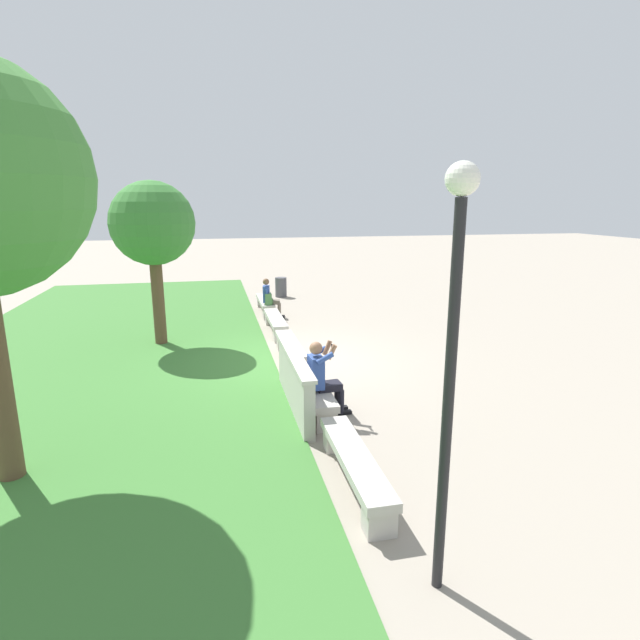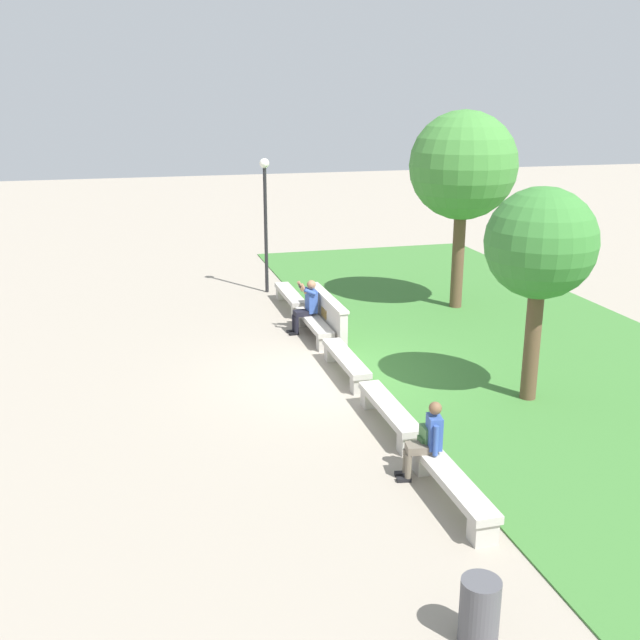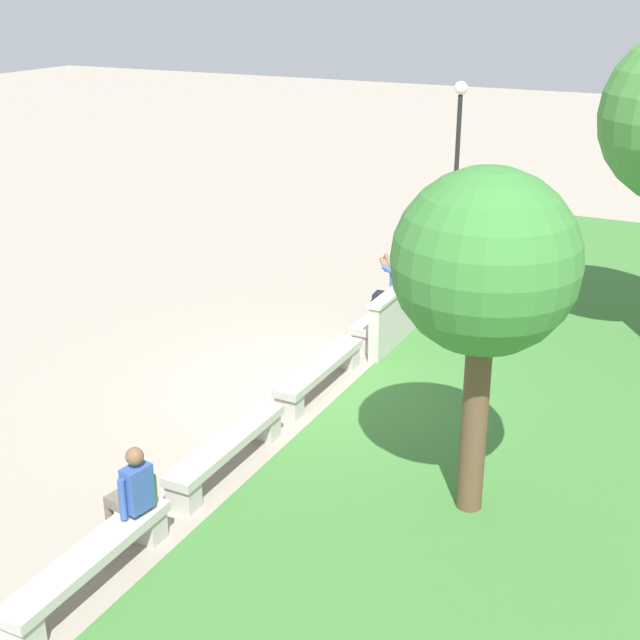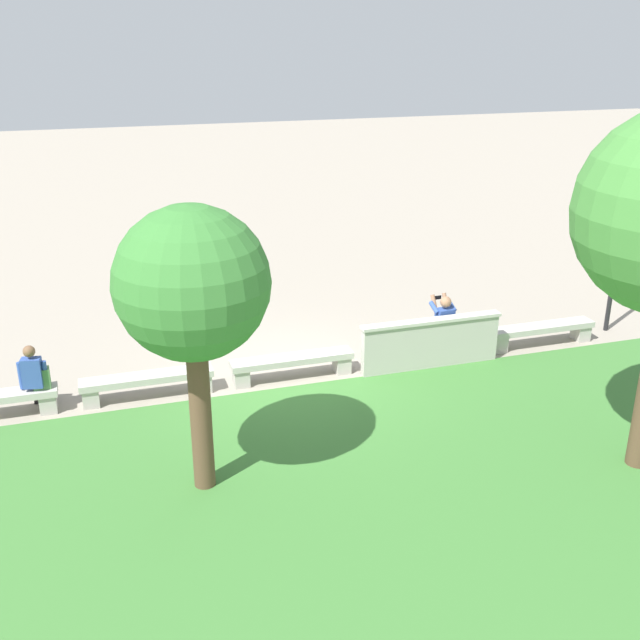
{
  "view_description": "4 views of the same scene",
  "coord_description": "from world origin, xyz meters",
  "px_view_note": "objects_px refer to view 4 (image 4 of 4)",
  "views": [
    {
      "loc": [
        -10.92,
        1.68,
        3.61
      ],
      "look_at": [
        -0.36,
        -0.62,
        1.03
      ],
      "focal_mm": 28.0,
      "sensor_mm": 36.0,
      "label": 1
    },
    {
      "loc": [
        14.1,
        -4.3,
        5.73
      ],
      "look_at": [
        -0.66,
        -0.39,
        1.06
      ],
      "focal_mm": 42.0,
      "sensor_mm": 36.0,
      "label": 2
    },
    {
      "loc": [
        11.09,
        5.52,
        5.94
      ],
      "look_at": [
        -0.56,
        -0.28,
        0.91
      ],
      "focal_mm": 50.0,
      "sensor_mm": 36.0,
      "label": 3
    },
    {
      "loc": [
        3.27,
        12.29,
        6.16
      ],
      "look_at": [
        -0.65,
        -0.33,
        0.98
      ],
      "focal_mm": 42.0,
      "sensor_mm": 36.0,
      "label": 4
    }
  ],
  "objects_px": {
    "bench_mid": "(292,363)",
    "person_distant": "(35,375)",
    "person_photographer": "(441,323)",
    "bench_far": "(147,382)",
    "backpack": "(41,378)",
    "lamp_post": "(623,215)",
    "bench_near": "(423,346)",
    "bench_main": "(541,331)",
    "tree_left_background": "(192,286)"
  },
  "relations": [
    {
      "from": "person_distant",
      "to": "lamp_post",
      "type": "xyz_separation_m",
      "value": [
        -11.66,
        -0.23,
        1.89
      ]
    },
    {
      "from": "bench_main",
      "to": "tree_left_background",
      "type": "relative_size",
      "value": 0.56
    },
    {
      "from": "bench_main",
      "to": "backpack",
      "type": "height_order",
      "value": "backpack"
    },
    {
      "from": "bench_far",
      "to": "backpack",
      "type": "relative_size",
      "value": 5.42
    },
    {
      "from": "bench_near",
      "to": "bench_far",
      "type": "relative_size",
      "value": 1.0
    },
    {
      "from": "bench_mid",
      "to": "person_photographer",
      "type": "bearing_deg",
      "value": -178.56
    },
    {
      "from": "bench_mid",
      "to": "person_distant",
      "type": "bearing_deg",
      "value": -0.83
    },
    {
      "from": "bench_far",
      "to": "person_photographer",
      "type": "height_order",
      "value": "person_photographer"
    },
    {
      "from": "backpack",
      "to": "person_distant",
      "type": "bearing_deg",
      "value": -27.06
    },
    {
      "from": "person_photographer",
      "to": "tree_left_background",
      "type": "xyz_separation_m",
      "value": [
        5.21,
        3.13,
        2.3
      ]
    },
    {
      "from": "bench_main",
      "to": "bench_far",
      "type": "bearing_deg",
      "value": 0.0
    },
    {
      "from": "bench_near",
      "to": "lamp_post",
      "type": "relative_size",
      "value": 0.59
    },
    {
      "from": "bench_main",
      "to": "bench_mid",
      "type": "distance_m",
      "value": 5.32
    },
    {
      "from": "lamp_post",
      "to": "backpack",
      "type": "bearing_deg",
      "value": 1.39
    },
    {
      "from": "bench_main",
      "to": "bench_far",
      "type": "relative_size",
      "value": 1.0
    },
    {
      "from": "bench_far",
      "to": "bench_near",
      "type": "bearing_deg",
      "value": 180.0
    },
    {
      "from": "bench_main",
      "to": "person_photographer",
      "type": "height_order",
      "value": "person_photographer"
    },
    {
      "from": "bench_mid",
      "to": "person_distant",
      "type": "xyz_separation_m",
      "value": [
        4.5,
        -0.07,
        0.36
      ]
    },
    {
      "from": "person_distant",
      "to": "tree_left_background",
      "type": "relative_size",
      "value": 0.31
    },
    {
      "from": "bench_main",
      "to": "tree_left_background",
      "type": "bearing_deg",
      "value": 22.23
    },
    {
      "from": "person_photographer",
      "to": "bench_far",
      "type": "bearing_deg",
      "value": 0.77
    },
    {
      "from": "lamp_post",
      "to": "bench_mid",
      "type": "bearing_deg",
      "value": 2.33
    },
    {
      "from": "bench_near",
      "to": "lamp_post",
      "type": "distance_m",
      "value": 5.04
    },
    {
      "from": "bench_far",
      "to": "tree_left_background",
      "type": "distance_m",
      "value": 4.12
    },
    {
      "from": "bench_far",
      "to": "person_distant",
      "type": "bearing_deg",
      "value": -2.03
    },
    {
      "from": "bench_near",
      "to": "bench_far",
      "type": "height_order",
      "value": "same"
    },
    {
      "from": "person_photographer",
      "to": "tree_left_background",
      "type": "bearing_deg",
      "value": 30.98
    },
    {
      "from": "backpack",
      "to": "lamp_post",
      "type": "relative_size",
      "value": 0.11
    },
    {
      "from": "person_distant",
      "to": "tree_left_background",
      "type": "distance_m",
      "value": 4.57
    },
    {
      "from": "lamp_post",
      "to": "bench_main",
      "type": "bearing_deg",
      "value": 9.0
    },
    {
      "from": "tree_left_background",
      "to": "bench_far",
      "type": "bearing_deg",
      "value": -80.23
    },
    {
      "from": "backpack",
      "to": "lamp_post",
      "type": "height_order",
      "value": "lamp_post"
    },
    {
      "from": "bench_mid",
      "to": "person_photographer",
      "type": "xyz_separation_m",
      "value": [
        -3.07,
        -0.08,
        0.43
      ]
    },
    {
      "from": "bench_main",
      "to": "person_distant",
      "type": "bearing_deg",
      "value": -0.38
    },
    {
      "from": "bench_mid",
      "to": "backpack",
      "type": "bearing_deg",
      "value": -0.14
    },
    {
      "from": "tree_left_background",
      "to": "bench_near",
      "type": "bearing_deg",
      "value": -147.56
    },
    {
      "from": "bench_near",
      "to": "bench_far",
      "type": "bearing_deg",
      "value": 0.0
    },
    {
      "from": "bench_near",
      "to": "backpack",
      "type": "xyz_separation_m",
      "value": [
        7.05,
        -0.01,
        0.32
      ]
    },
    {
      "from": "bench_mid",
      "to": "tree_left_background",
      "type": "relative_size",
      "value": 0.56
    },
    {
      "from": "backpack",
      "to": "tree_left_background",
      "type": "distance_m",
      "value": 4.5
    },
    {
      "from": "person_photographer",
      "to": "person_distant",
      "type": "bearing_deg",
      "value": 0.09
    },
    {
      "from": "bench_near",
      "to": "backpack",
      "type": "bearing_deg",
      "value": -0.09
    },
    {
      "from": "tree_left_background",
      "to": "person_photographer",
      "type": "bearing_deg",
      "value": -149.02
    },
    {
      "from": "bench_main",
      "to": "person_photographer",
      "type": "xyz_separation_m",
      "value": [
        2.25,
        -0.08,
        0.43
      ]
    },
    {
      "from": "person_distant",
      "to": "backpack",
      "type": "distance_m",
      "value": 0.13
    },
    {
      "from": "backpack",
      "to": "bench_main",
      "type": "bearing_deg",
      "value": 179.94
    },
    {
      "from": "bench_main",
      "to": "bench_near",
      "type": "bearing_deg",
      "value": 0.0
    },
    {
      "from": "person_distant",
      "to": "bench_far",
      "type": "bearing_deg",
      "value": 177.97
    },
    {
      "from": "bench_mid",
      "to": "tree_left_background",
      "type": "distance_m",
      "value": 4.61
    },
    {
      "from": "person_photographer",
      "to": "person_distant",
      "type": "xyz_separation_m",
      "value": [
        7.57,
        0.01,
        -0.06
      ]
    }
  ]
}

